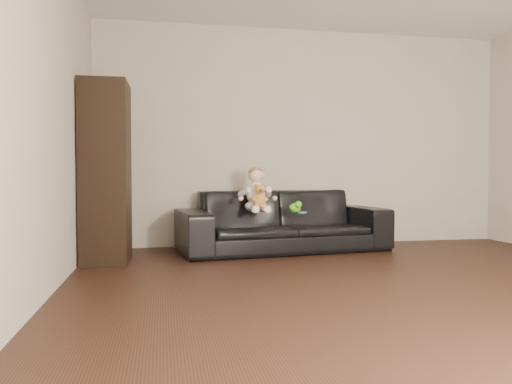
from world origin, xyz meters
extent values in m
plane|color=black|center=(0.00, 0.00, 0.00)|extent=(5.50, 5.50, 0.00)
plane|color=#B7AD99|center=(0.00, 2.75, 1.30)|extent=(5.00, 0.00, 5.00)
plane|color=#B7AD99|center=(-2.50, 0.00, 1.30)|extent=(0.00, 5.50, 5.50)
imported|color=black|center=(-0.41, 2.25, 0.33)|extent=(2.39, 1.19, 0.67)
cube|color=black|center=(-2.26, 1.87, 0.87)|extent=(0.45, 0.61, 1.74)
cube|color=silver|center=(-2.24, 1.87, 1.26)|extent=(0.19, 0.25, 0.28)
ellipsoid|color=silver|center=(-0.73, 2.14, 0.51)|extent=(0.28, 0.25, 0.13)
ellipsoid|color=white|center=(-0.73, 2.16, 0.65)|extent=(0.24, 0.20, 0.25)
sphere|color=beige|center=(-0.73, 2.14, 0.85)|extent=(0.19, 0.19, 0.17)
ellipsoid|color=#8C603F|center=(-0.73, 2.15, 0.87)|extent=(0.19, 0.19, 0.12)
cylinder|color=silver|center=(-0.78, 1.98, 0.49)|extent=(0.10, 0.21, 0.08)
cylinder|color=silver|center=(-0.68, 1.98, 0.49)|extent=(0.10, 0.21, 0.08)
sphere|color=white|center=(-0.79, 1.88, 0.49)|extent=(0.08, 0.08, 0.07)
sphere|color=white|center=(-0.67, 1.88, 0.49)|extent=(0.08, 0.08, 0.07)
cylinder|color=white|center=(-0.86, 2.10, 0.66)|extent=(0.09, 0.18, 0.11)
cylinder|color=white|center=(-0.60, 2.10, 0.66)|extent=(0.09, 0.18, 0.11)
ellipsoid|color=#C58838|center=(-0.72, 1.98, 0.58)|extent=(0.14, 0.12, 0.16)
sphere|color=#C58838|center=(-0.72, 1.97, 0.69)|extent=(0.11, 0.11, 0.11)
sphere|color=#C58838|center=(-0.76, 1.98, 0.73)|extent=(0.04, 0.04, 0.04)
sphere|color=#C58838|center=(-0.69, 1.98, 0.73)|extent=(0.04, 0.04, 0.04)
sphere|color=#593819|center=(-0.72, 1.92, 0.68)|extent=(0.04, 0.04, 0.04)
ellipsoid|color=#50D919|center=(-0.34, 2.01, 0.49)|extent=(0.17, 0.18, 0.10)
sphere|color=red|center=(-0.28, 2.08, 0.47)|extent=(0.09, 0.09, 0.07)
cylinder|color=#178BBB|center=(-0.27, 1.96, 0.45)|extent=(0.13, 0.13, 0.01)
camera|label=1|loc=(-1.73, -3.13, 0.85)|focal=35.00mm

